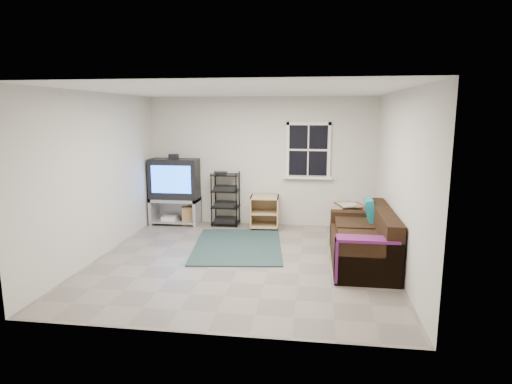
# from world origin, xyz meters

# --- Properties ---
(room) EXTENTS (4.60, 4.62, 4.60)m
(room) POSITION_xyz_m (0.95, 2.27, 1.48)
(room) COLOR gray
(room) RESTS_ON ground
(tv_unit) EXTENTS (0.99, 0.50, 1.46)m
(tv_unit) POSITION_xyz_m (-1.75, 2.03, 0.80)
(tv_unit) COLOR #9D9CA4
(tv_unit) RESTS_ON ground
(av_rack) EXTENTS (0.55, 0.40, 1.10)m
(av_rack) POSITION_xyz_m (-0.70, 2.08, 0.48)
(av_rack) COLOR black
(av_rack) RESTS_ON ground
(side_table_left) EXTENTS (0.58, 0.58, 0.65)m
(side_table_left) POSITION_xyz_m (0.12, 1.99, 0.35)
(side_table_left) COLOR tan
(side_table_left) RESTS_ON ground
(side_table_right) EXTENTS (0.59, 0.59, 0.54)m
(side_table_right) POSITION_xyz_m (1.76, 2.07, 0.30)
(side_table_right) COLOR tan
(side_table_right) RESTS_ON ground
(sofa) EXTENTS (0.89, 2.00, 0.91)m
(sofa) POSITION_xyz_m (1.87, 0.16, 0.32)
(sofa) COLOR black
(sofa) RESTS_ON ground
(shag_rug) EXTENTS (1.72, 2.20, 0.02)m
(shag_rug) POSITION_xyz_m (-0.20, 0.69, 0.01)
(shag_rug) COLOR black
(shag_rug) RESTS_ON ground
(paper_bag) EXTENTS (0.30, 0.24, 0.38)m
(paper_bag) POSITION_xyz_m (-1.47, 1.98, 0.19)
(paper_bag) COLOR #A47749
(paper_bag) RESTS_ON ground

